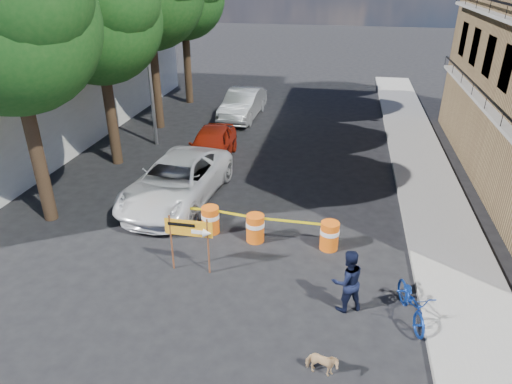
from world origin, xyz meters
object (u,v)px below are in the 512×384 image
at_px(barrel_mid_left, 210,219).
at_px(bicycle, 415,287).
at_px(sedan_red, 211,145).
at_px(sedan_silver, 243,104).
at_px(detour_sign, 195,233).
at_px(pedestrian, 347,281).
at_px(dog, 322,364).
at_px(suv_white, 177,181).
at_px(barrel_far_left, 152,215).
at_px(barrel_mid_right, 255,228).
at_px(barrel_far_right, 329,235).

relative_size(barrel_mid_left, bicycle, 0.48).
xyz_separation_m(sedan_red, sedan_silver, (0.00, 6.43, 0.06)).
xyz_separation_m(detour_sign, pedestrian, (4.13, -0.79, -0.42)).
xyz_separation_m(dog, suv_white, (-5.66, 7.03, 0.49)).
height_order(barrel_mid_left, sedan_silver, sedan_silver).
relative_size(barrel_mid_left, dog, 1.26).
bearing_deg(barrel_far_left, detour_sign, -43.44).
distance_m(detour_sign, sedan_red, 8.18).
distance_m(barrel_mid_left, barrel_mid_right, 1.53).
height_order(suv_white, sedan_red, suv_white).
xyz_separation_m(barrel_mid_left, barrel_far_right, (3.80, -0.25, 0.00)).
height_order(barrel_far_left, detour_sign, detour_sign).
bearing_deg(suv_white, barrel_far_right, -16.31).
height_order(barrel_mid_left, pedestrian, pedestrian).
distance_m(barrel_mid_right, bicycle, 5.18).
bearing_deg(bicycle, sedan_red, 118.30).
xyz_separation_m(barrel_mid_left, pedestrian, (4.33, -2.91, 0.38)).
relative_size(detour_sign, dog, 2.43).
distance_m(bicycle, sedan_silver, 16.98).
distance_m(barrel_far_left, barrel_mid_right, 3.44).
xyz_separation_m(detour_sign, sedan_red, (-1.81, 7.96, -0.53)).
distance_m(barrel_far_right, pedestrian, 2.74).
xyz_separation_m(barrel_mid_right, bicycle, (4.38, -2.72, 0.46)).
bearing_deg(dog, detour_sign, 58.38).
bearing_deg(barrel_mid_right, dog, -64.20).
relative_size(dog, sedan_silver, 0.15).
xyz_separation_m(barrel_far_right, sedan_silver, (-5.41, 12.51, 0.32)).
height_order(barrel_far_right, detour_sign, detour_sign).
distance_m(barrel_mid_left, sedan_silver, 12.38).
bearing_deg(barrel_mid_left, pedestrian, -33.92).
relative_size(barrel_far_right, sedan_silver, 0.19).
height_order(barrel_far_left, barrel_mid_left, same).
relative_size(barrel_far_left, bicycle, 0.48).
height_order(barrel_mid_right, barrel_far_right, same).
bearing_deg(barrel_far_right, suv_white, 158.95).
bearing_deg(suv_white, detour_sign, -59.00).
distance_m(barrel_far_right, sedan_silver, 13.64).
xyz_separation_m(bicycle, sedan_silver, (-7.51, 15.22, -0.14)).
relative_size(barrel_far_left, dog, 1.26).
distance_m(barrel_mid_right, detour_sign, 2.43).
bearing_deg(barrel_mid_left, barrel_far_right, -3.72).
distance_m(barrel_mid_left, bicycle, 6.61).
relative_size(sedan_red, sedan_silver, 0.90).
distance_m(barrel_far_left, suv_white, 2.04).
bearing_deg(detour_sign, barrel_far_left, 136.84).
height_order(pedestrian, sedan_silver, pedestrian).
bearing_deg(sedan_silver, suv_white, -87.65).
bearing_deg(pedestrian, detour_sign, -35.40).
bearing_deg(sedan_silver, barrel_far_right, -63.31).
distance_m(barrel_mid_left, pedestrian, 5.23).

